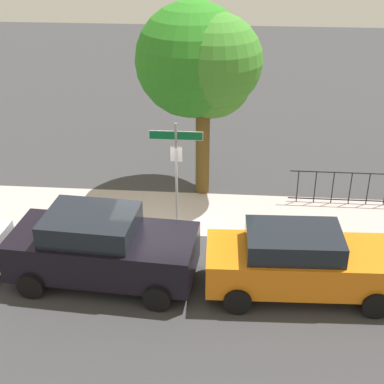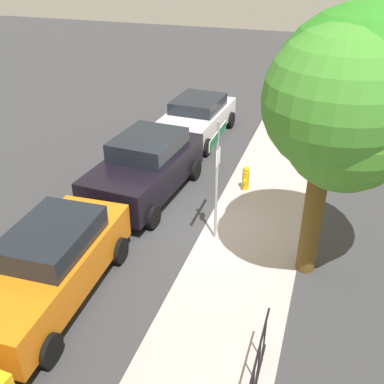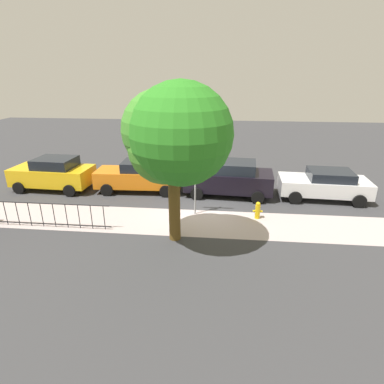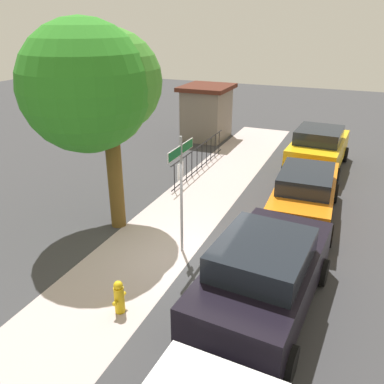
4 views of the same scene
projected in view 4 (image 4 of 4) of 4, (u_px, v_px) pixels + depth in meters
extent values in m
plane|color=#38383A|center=(191.00, 259.00, 10.53)|extent=(60.00, 60.00, 0.00)
cube|color=#B5A4A3|center=(178.00, 218.00, 12.69)|extent=(24.00, 2.60, 0.00)
cylinder|color=#9EA0A5|center=(181.00, 197.00, 10.30)|extent=(0.07, 0.07, 3.20)
cube|color=#0F723D|center=(181.00, 150.00, 9.80)|extent=(1.42, 0.02, 0.22)
cube|color=white|center=(181.00, 150.00, 9.80)|extent=(1.45, 0.02, 0.25)
cube|color=silver|center=(180.00, 171.00, 10.03)|extent=(0.32, 0.02, 0.42)
cylinder|color=brown|center=(116.00, 182.00, 11.71)|extent=(0.44, 0.44, 2.82)
sphere|color=#418D2D|center=(111.00, 82.00, 10.90)|extent=(2.82, 2.82, 2.82)
sphere|color=#438A2A|center=(102.00, 102.00, 11.13)|extent=(2.51, 2.51, 2.51)
sphere|color=#2C8421|center=(85.00, 87.00, 10.48)|extent=(3.47, 3.47, 3.47)
sphere|color=#3E8C35|center=(99.00, 88.00, 10.92)|extent=(2.63, 2.63, 2.63)
cube|color=black|center=(264.00, 278.00, 8.42)|extent=(4.60, 2.26, 0.96)
cube|color=black|center=(263.00, 254.00, 7.90)|extent=(2.26, 1.86, 0.54)
cylinder|color=black|center=(244.00, 252.00, 10.26)|extent=(0.65, 0.27, 0.64)
cylinder|color=black|center=(322.00, 272.00, 9.44)|extent=(0.65, 0.27, 0.64)
cylinder|color=black|center=(190.00, 327.00, 7.78)|extent=(0.65, 0.27, 0.64)
cylinder|color=black|center=(289.00, 363.00, 6.96)|extent=(0.65, 0.27, 0.64)
cube|color=orange|center=(305.00, 196.00, 12.45)|extent=(4.63, 1.87, 0.86)
cube|color=black|center=(306.00, 179.00, 11.94)|extent=(2.25, 1.58, 0.49)
cylinder|color=black|center=(284.00, 187.00, 14.23)|extent=(0.65, 0.24, 0.64)
cylinder|color=black|center=(334.00, 193.00, 13.67)|extent=(0.65, 0.24, 0.64)
cylinder|color=black|center=(267.00, 225.00, 11.57)|extent=(0.65, 0.24, 0.64)
cylinder|color=black|center=(328.00, 236.00, 11.01)|extent=(0.65, 0.24, 0.64)
cube|color=gold|center=(318.00, 151.00, 16.55)|extent=(4.32, 2.12, 0.93)
cube|color=black|center=(319.00, 135.00, 16.05)|extent=(2.11, 1.78, 0.52)
cylinder|color=black|center=(301.00, 149.00, 18.31)|extent=(0.65, 0.25, 0.64)
cylinder|color=black|center=(345.00, 155.00, 17.54)|extent=(0.65, 0.25, 0.64)
cylinder|color=black|center=(285.00, 169.00, 15.93)|extent=(0.65, 0.25, 0.64)
cylinder|color=black|center=(336.00, 176.00, 15.16)|extent=(0.65, 0.25, 0.64)
cylinder|color=black|center=(200.00, 146.00, 16.24)|extent=(5.35, 0.04, 0.04)
cylinder|color=black|center=(199.00, 168.00, 16.61)|extent=(5.35, 0.04, 0.04)
cylinder|color=black|center=(174.00, 178.00, 14.41)|extent=(0.03, 0.03, 1.05)
cylinder|color=black|center=(181.00, 173.00, 14.86)|extent=(0.03, 0.03, 1.05)
cylinder|color=black|center=(186.00, 169.00, 15.32)|extent=(0.03, 0.03, 1.05)
cylinder|color=black|center=(192.00, 164.00, 15.77)|extent=(0.03, 0.03, 1.05)
cylinder|color=black|center=(197.00, 160.00, 16.22)|extent=(0.03, 0.03, 1.05)
cylinder|color=black|center=(202.00, 156.00, 16.67)|extent=(0.03, 0.03, 1.05)
cylinder|color=black|center=(207.00, 153.00, 17.12)|extent=(0.03, 0.03, 1.05)
cylinder|color=black|center=(211.00, 149.00, 17.57)|extent=(0.03, 0.03, 1.05)
cylinder|color=black|center=(215.00, 146.00, 18.03)|extent=(0.03, 0.03, 1.05)
cylinder|color=black|center=(219.00, 143.00, 18.48)|extent=(0.03, 0.03, 1.05)
cube|color=slate|center=(207.00, 114.00, 20.64)|extent=(2.34, 2.02, 2.51)
cube|color=#4C2319|center=(207.00, 87.00, 20.10)|extent=(2.70, 2.38, 0.20)
cylinder|color=yellow|center=(119.00, 300.00, 8.53)|extent=(0.22, 0.22, 0.62)
sphere|color=yellow|center=(118.00, 285.00, 8.39)|extent=(0.20, 0.20, 0.20)
cylinder|color=yellow|center=(115.00, 303.00, 8.39)|extent=(0.10, 0.09, 0.09)
cylinder|color=yellow|center=(123.00, 294.00, 8.66)|extent=(0.10, 0.09, 0.09)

